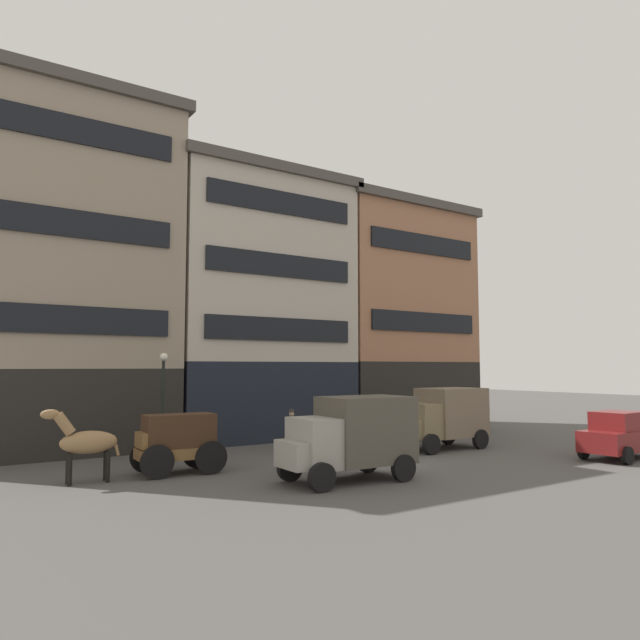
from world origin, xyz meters
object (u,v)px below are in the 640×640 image
at_px(sedan_dark, 619,435).
at_px(delivery_truck_near, 442,416).
at_px(pedestrian_officer, 291,429).
at_px(fire_hydrant_curbside, 403,429).
at_px(delivery_truck_far, 351,435).
at_px(cargo_wagon, 177,439).
at_px(draft_horse, 85,442).
at_px(streetlamp_curbside, 163,390).

bearing_deg(sedan_dark, delivery_truck_near, 121.91).
relative_size(pedestrian_officer, fire_hydrant_curbside, 2.16).
xyz_separation_m(delivery_truck_far, fire_hydrant_curbside, (9.13, 7.71, -1.00)).
bearing_deg(fire_hydrant_curbside, pedestrian_officer, -169.31).
xyz_separation_m(cargo_wagon, draft_horse, (-2.95, 0.00, 0.12)).
height_order(delivery_truck_near, streetlamp_curbside, streetlamp_curbside).
relative_size(delivery_truck_far, pedestrian_officer, 2.46).
distance_m(pedestrian_officer, fire_hydrant_curbside, 7.64).
xyz_separation_m(cargo_wagon, fire_hydrant_curbside, (13.22, 3.46, -0.72)).
distance_m(pedestrian_officer, streetlamp_curbside, 5.51).
relative_size(cargo_wagon, delivery_truck_near, 0.68).
height_order(cargo_wagon, pedestrian_officer, cargo_wagon).
bearing_deg(delivery_truck_near, delivery_truck_far, -155.30).
height_order(streetlamp_curbside, fire_hydrant_curbside, streetlamp_curbside).
distance_m(streetlamp_curbside, fire_hydrant_curbside, 12.74).
distance_m(draft_horse, streetlamp_curbside, 5.21).
bearing_deg(cargo_wagon, delivery_truck_near, -3.50).
relative_size(pedestrian_officer, streetlamp_curbside, 0.44).
xyz_separation_m(delivery_truck_near, delivery_truck_far, (-7.69, -3.54, 0.00)).
distance_m(draft_horse, sedan_dark, 19.53).
distance_m(draft_horse, delivery_truck_near, 14.75).
xyz_separation_m(delivery_truck_far, sedan_dark, (11.34, -2.33, -0.51)).
bearing_deg(draft_horse, pedestrian_officer, 13.22).
bearing_deg(fire_hydrant_curbside, sedan_dark, -77.57).
bearing_deg(fire_hydrant_curbside, delivery_truck_far, -139.80).
relative_size(sedan_dark, streetlamp_curbside, 0.92).
height_order(delivery_truck_far, fire_hydrant_curbside, delivery_truck_far).
relative_size(sedan_dark, pedestrian_officer, 2.11).
xyz_separation_m(cargo_wagon, sedan_dark, (15.44, -6.59, -0.23)).
xyz_separation_m(cargo_wagon, pedestrian_officer, (5.73, 2.04, -0.17)).
distance_m(draft_horse, delivery_truck_far, 8.23).
bearing_deg(pedestrian_officer, delivery_truck_near, -24.54).
relative_size(delivery_truck_near, delivery_truck_far, 0.99).
bearing_deg(pedestrian_officer, sedan_dark, -41.64).
bearing_deg(streetlamp_curbside, pedestrian_officer, -15.73).
bearing_deg(delivery_truck_far, fire_hydrant_curbside, 40.20).
distance_m(cargo_wagon, fire_hydrant_curbside, 13.68).
relative_size(cargo_wagon, streetlamp_curbside, 0.73).
relative_size(streetlamp_curbside, fire_hydrant_curbside, 4.96).
distance_m(delivery_truck_near, delivery_truck_far, 8.47).
distance_m(cargo_wagon, pedestrian_officer, 6.09).
height_order(draft_horse, streetlamp_curbside, streetlamp_curbside).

